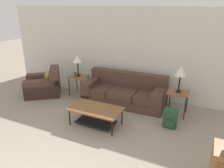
{
  "coord_description": "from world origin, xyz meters",
  "views": [
    {
      "loc": [
        2.07,
        -1.51,
        2.69
      ],
      "look_at": [
        -0.09,
        3.05,
        0.8
      ],
      "focal_mm": 35.0,
      "sensor_mm": 36.0,
      "label": 1
    }
  ],
  "objects_px": {
    "couch": "(125,93)",
    "side_table_right": "(178,94)",
    "table_lamp_right": "(181,72)",
    "armchair": "(44,85)",
    "table_lamp_left": "(77,59)",
    "backpack": "(170,118)",
    "coffee_table": "(96,112)",
    "side_table_left": "(79,78)"
  },
  "relations": [
    {
      "from": "table_lamp_right",
      "to": "backpack",
      "type": "distance_m",
      "value": 1.14
    },
    {
      "from": "couch",
      "to": "table_lamp_right",
      "type": "height_order",
      "value": "table_lamp_right"
    },
    {
      "from": "coffee_table",
      "to": "armchair",
      "type": "bearing_deg",
      "value": 158.07
    },
    {
      "from": "side_table_left",
      "to": "coffee_table",
      "type": "bearing_deg",
      "value": -44.93
    },
    {
      "from": "couch",
      "to": "side_table_left",
      "type": "relative_size",
      "value": 3.72
    },
    {
      "from": "side_table_left",
      "to": "side_table_right",
      "type": "bearing_deg",
      "value": 0.0
    },
    {
      "from": "couch",
      "to": "backpack",
      "type": "relative_size",
      "value": 5.21
    },
    {
      "from": "side_table_right",
      "to": "table_lamp_left",
      "type": "xyz_separation_m",
      "value": [
        -2.93,
        0.0,
        0.58
      ]
    },
    {
      "from": "armchair",
      "to": "table_lamp_right",
      "type": "distance_m",
      "value": 4.07
    },
    {
      "from": "coffee_table",
      "to": "side_table_left",
      "type": "relative_size",
      "value": 1.94
    },
    {
      "from": "couch",
      "to": "armchair",
      "type": "xyz_separation_m",
      "value": [
        -2.49,
        -0.48,
        -0.01
      ]
    },
    {
      "from": "armchair",
      "to": "table_lamp_right",
      "type": "xyz_separation_m",
      "value": [
        3.96,
        0.38,
        0.85
      ]
    },
    {
      "from": "couch",
      "to": "backpack",
      "type": "distance_m",
      "value": 1.65
    },
    {
      "from": "couch",
      "to": "side_table_right",
      "type": "height_order",
      "value": "couch"
    },
    {
      "from": "armchair",
      "to": "backpack",
      "type": "relative_size",
      "value": 3.1
    },
    {
      "from": "side_table_left",
      "to": "backpack",
      "type": "xyz_separation_m",
      "value": [
        2.91,
        -0.68,
        -0.34
      ]
    },
    {
      "from": "coffee_table",
      "to": "side_table_right",
      "type": "bearing_deg",
      "value": 39.65
    },
    {
      "from": "coffee_table",
      "to": "side_table_left",
      "type": "xyz_separation_m",
      "value": [
        -1.33,
        1.33,
        0.23
      ]
    },
    {
      "from": "armchair",
      "to": "coffee_table",
      "type": "relative_size",
      "value": 1.14
    },
    {
      "from": "coffee_table",
      "to": "couch",
      "type": "bearing_deg",
      "value": 84.64
    },
    {
      "from": "coffee_table",
      "to": "backpack",
      "type": "xyz_separation_m",
      "value": [
        1.58,
        0.65,
        -0.11
      ]
    },
    {
      "from": "side_table_right",
      "to": "backpack",
      "type": "height_order",
      "value": "side_table_right"
    },
    {
      "from": "table_lamp_right",
      "to": "backpack",
      "type": "relative_size",
      "value": 1.45
    },
    {
      "from": "coffee_table",
      "to": "backpack",
      "type": "height_order",
      "value": "backpack"
    },
    {
      "from": "armchair",
      "to": "side_table_right",
      "type": "distance_m",
      "value": 3.98
    },
    {
      "from": "armchair",
      "to": "table_lamp_left",
      "type": "distance_m",
      "value": 1.38
    },
    {
      "from": "side_table_right",
      "to": "table_lamp_right",
      "type": "bearing_deg",
      "value": 75.96
    },
    {
      "from": "coffee_table",
      "to": "table_lamp_right",
      "type": "xyz_separation_m",
      "value": [
        1.6,
        1.33,
        0.81
      ]
    },
    {
      "from": "side_table_left",
      "to": "side_table_right",
      "type": "height_order",
      "value": "same"
    },
    {
      "from": "couch",
      "to": "armchair",
      "type": "bearing_deg",
      "value": -169.04
    },
    {
      "from": "couch",
      "to": "table_lamp_right",
      "type": "distance_m",
      "value": 1.69
    },
    {
      "from": "backpack",
      "to": "armchair",
      "type": "bearing_deg",
      "value": 175.6
    },
    {
      "from": "coffee_table",
      "to": "table_lamp_left",
      "type": "height_order",
      "value": "table_lamp_left"
    },
    {
      "from": "backpack",
      "to": "side_table_right",
      "type": "bearing_deg",
      "value": 88.06
    },
    {
      "from": "side_table_left",
      "to": "table_lamp_left",
      "type": "height_order",
      "value": "table_lamp_left"
    },
    {
      "from": "couch",
      "to": "side_table_right",
      "type": "xyz_separation_m",
      "value": [
        1.47,
        -0.1,
        0.26
      ]
    },
    {
      "from": "table_lamp_left",
      "to": "table_lamp_right",
      "type": "bearing_deg",
      "value": 0.0
    },
    {
      "from": "table_lamp_right",
      "to": "side_table_right",
      "type": "bearing_deg",
      "value": -104.04
    },
    {
      "from": "table_lamp_right",
      "to": "table_lamp_left",
      "type": "bearing_deg",
      "value": 180.0
    },
    {
      "from": "couch",
      "to": "side_table_right",
      "type": "bearing_deg",
      "value": -3.99
    },
    {
      "from": "table_lamp_left",
      "to": "table_lamp_right",
      "type": "xyz_separation_m",
      "value": [
        2.93,
        0.0,
        0.0
      ]
    },
    {
      "from": "armchair",
      "to": "couch",
      "type": "bearing_deg",
      "value": 10.96
    }
  ]
}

